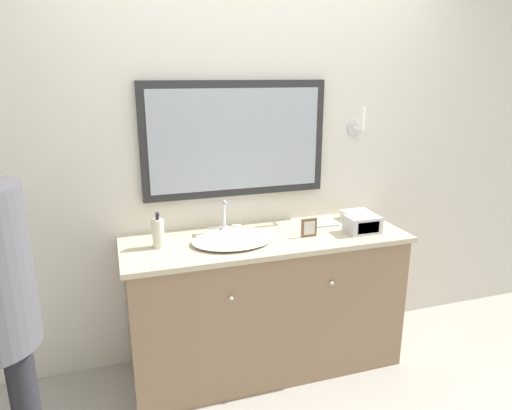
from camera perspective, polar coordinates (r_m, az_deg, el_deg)
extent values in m
plane|color=#9E998E|center=(2.84, 3.48, -22.70)|extent=(14.00, 14.00, 0.00)
cube|color=silver|center=(2.86, -0.73, 5.95)|extent=(8.00, 0.06, 2.55)
cube|color=#282828|center=(2.76, -2.57, 8.18)|extent=(1.13, 0.04, 0.69)
cube|color=#9EA8B2|center=(2.74, -2.46, 8.12)|extent=(1.04, 0.01, 0.60)
cylinder|color=silver|center=(3.08, 12.16, 9.31)|extent=(0.09, 0.01, 0.09)
cylinder|color=silver|center=(3.03, 12.63, 9.19)|extent=(0.02, 0.10, 0.02)
cylinder|color=white|center=(2.98, 13.20, 10.40)|extent=(0.02, 0.02, 0.14)
cube|color=#937556|center=(2.86, 1.24, -12.39)|extent=(1.62, 0.54, 0.83)
cube|color=#C6B793|center=(2.68, 1.30, -4.30)|extent=(1.67, 0.57, 0.03)
sphere|color=silver|center=(2.44, -3.15, -11.58)|extent=(0.02, 0.02, 0.02)
sphere|color=silver|center=(2.63, 9.43, -9.62)|extent=(0.02, 0.02, 0.02)
ellipsoid|color=white|center=(2.59, -2.95, -4.34)|extent=(0.47, 0.35, 0.03)
cylinder|color=silver|center=(2.76, -4.00, -3.04)|extent=(0.06, 0.06, 0.03)
cylinder|color=silver|center=(2.74, -4.04, -1.15)|extent=(0.02, 0.02, 0.16)
cylinder|color=silver|center=(2.68, -3.90, 0.28)|extent=(0.02, 0.07, 0.02)
cylinder|color=white|center=(2.74, -5.53, -2.89)|extent=(0.06, 0.02, 0.02)
cylinder|color=white|center=(2.78, -2.51, -2.59)|extent=(0.05, 0.02, 0.02)
cylinder|color=beige|center=(2.55, -12.12, -3.50)|extent=(0.07, 0.07, 0.16)
cylinder|color=black|center=(2.52, -12.25, -1.42)|extent=(0.02, 0.02, 0.04)
cube|color=black|center=(2.50, -12.25, -1.12)|extent=(0.02, 0.03, 0.01)
cube|color=#BCBCC1|center=(2.81, 13.17, -2.35)|extent=(0.20, 0.14, 0.10)
cube|color=black|center=(2.76, 13.87, -2.76)|extent=(0.14, 0.01, 0.07)
cube|color=brown|center=(2.68, 6.63, -2.83)|extent=(0.10, 0.01, 0.11)
cube|color=beige|center=(2.67, 6.70, -2.87)|extent=(0.07, 0.00, 0.08)
cube|color=white|center=(3.07, 12.41, -1.21)|extent=(0.18, 0.12, 0.05)
cube|color=#ADADB2|center=(2.93, 8.48, -2.28)|extent=(0.15, 0.13, 0.01)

